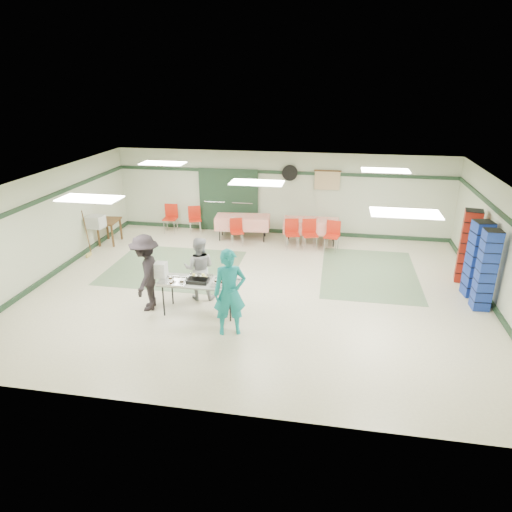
% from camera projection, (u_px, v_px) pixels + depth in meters
% --- Properties ---
extents(floor, '(11.00, 11.00, 0.00)m').
position_uv_depth(floor, '(257.00, 289.00, 11.32)').
color(floor, beige).
rests_on(floor, ground).
extents(ceiling, '(11.00, 11.00, 0.00)m').
position_uv_depth(ceiling, '(257.00, 182.00, 10.33)').
color(ceiling, white).
rests_on(ceiling, wall_back).
extents(wall_back, '(11.00, 0.00, 11.00)m').
position_uv_depth(wall_back, '(280.00, 194.00, 14.95)').
color(wall_back, beige).
rests_on(wall_back, floor).
extents(wall_front, '(11.00, 0.00, 11.00)m').
position_uv_depth(wall_front, '(205.00, 337.00, 6.70)').
color(wall_front, beige).
rests_on(wall_front, floor).
extents(wall_left, '(0.00, 9.00, 9.00)m').
position_uv_depth(wall_left, '(46.00, 226.00, 11.70)').
color(wall_left, beige).
rests_on(wall_left, floor).
extents(wall_right, '(0.00, 9.00, 9.00)m').
position_uv_depth(wall_right, '(505.00, 252.00, 9.94)').
color(wall_right, beige).
rests_on(wall_right, floor).
extents(trim_back, '(11.00, 0.06, 0.10)m').
position_uv_depth(trim_back, '(281.00, 172.00, 14.66)').
color(trim_back, '#1D3622').
rests_on(trim_back, wall_back).
extents(baseboard_back, '(11.00, 0.06, 0.12)m').
position_uv_depth(baseboard_back, '(279.00, 231.00, 15.39)').
color(baseboard_back, '#1D3622').
rests_on(baseboard_back, floor).
extents(trim_left, '(0.06, 9.00, 0.10)m').
position_uv_depth(trim_left, '(43.00, 199.00, 11.44)').
color(trim_left, '#1D3622').
rests_on(trim_left, wall_back).
extents(baseboard_left, '(0.06, 9.00, 0.12)m').
position_uv_depth(baseboard_left, '(55.00, 272.00, 12.17)').
color(baseboard_left, '#1D3622').
rests_on(baseboard_left, floor).
extents(trim_right, '(0.06, 9.00, 0.10)m').
position_uv_depth(trim_right, '(510.00, 222.00, 9.69)').
color(trim_right, '#1D3622').
rests_on(trim_right, wall_back).
extents(baseboard_right, '(0.06, 9.00, 0.12)m').
position_uv_depth(baseboard_right, '(492.00, 305.00, 10.41)').
color(baseboard_right, '#1D3622').
rests_on(baseboard_right, floor).
extents(green_patch_a, '(3.50, 3.00, 0.01)m').
position_uv_depth(green_patch_a, '(174.00, 267.00, 12.63)').
color(green_patch_a, gray).
rests_on(green_patch_a, floor).
extents(green_patch_b, '(2.50, 3.50, 0.01)m').
position_uv_depth(green_patch_b, '(369.00, 273.00, 12.24)').
color(green_patch_b, gray).
rests_on(green_patch_b, floor).
extents(double_door_left, '(0.90, 0.06, 2.10)m').
position_uv_depth(double_door_left, '(215.00, 200.00, 15.35)').
color(double_door_left, '#979A98').
rests_on(double_door_left, floor).
extents(double_door_right, '(0.90, 0.06, 2.10)m').
position_uv_depth(double_door_right, '(243.00, 201.00, 15.20)').
color(double_door_right, '#979A98').
rests_on(double_door_right, floor).
extents(door_frame, '(2.00, 0.03, 2.15)m').
position_uv_depth(door_frame, '(229.00, 201.00, 15.26)').
color(door_frame, '#1D3622').
rests_on(door_frame, floor).
extents(wall_fan, '(0.50, 0.10, 0.50)m').
position_uv_depth(wall_fan, '(290.00, 173.00, 14.59)').
color(wall_fan, black).
rests_on(wall_fan, wall_back).
extents(scroll_banner, '(0.80, 0.02, 0.60)m').
position_uv_depth(scroll_banner, '(327.00, 180.00, 14.47)').
color(scroll_banner, '#D1B882').
rests_on(scroll_banner, wall_back).
extents(serving_table, '(1.73, 0.70, 0.76)m').
position_uv_depth(serving_table, '(199.00, 283.00, 9.96)').
color(serving_table, '#A5A5A0').
rests_on(serving_table, floor).
extents(sheet_tray_right, '(0.63, 0.48, 0.02)m').
position_uv_depth(sheet_tray_right, '(227.00, 284.00, 9.80)').
color(sheet_tray_right, silver).
rests_on(sheet_tray_right, serving_table).
extents(sheet_tray_mid, '(0.56, 0.42, 0.02)m').
position_uv_depth(sheet_tray_mid, '(199.00, 278.00, 10.05)').
color(sheet_tray_mid, silver).
rests_on(sheet_tray_mid, serving_table).
extents(sheet_tray_left, '(0.63, 0.48, 0.02)m').
position_uv_depth(sheet_tray_left, '(173.00, 282.00, 9.90)').
color(sheet_tray_left, silver).
rests_on(sheet_tray_left, serving_table).
extents(baking_pan, '(0.46, 0.29, 0.08)m').
position_uv_depth(baking_pan, '(198.00, 281.00, 9.87)').
color(baking_pan, black).
rests_on(baking_pan, serving_table).
extents(foam_box_stack, '(0.26, 0.24, 0.35)m').
position_uv_depth(foam_box_stack, '(161.00, 270.00, 10.07)').
color(foam_box_stack, white).
rests_on(foam_box_stack, serving_table).
extents(volunteer_teal, '(0.76, 0.61, 1.81)m').
position_uv_depth(volunteer_teal, '(230.00, 293.00, 9.09)').
color(volunteer_teal, teal).
rests_on(volunteer_teal, floor).
extents(volunteer_grey, '(0.80, 0.65, 1.51)m').
position_uv_depth(volunteer_grey, '(199.00, 268.00, 10.62)').
color(volunteer_grey, '#97979D').
rests_on(volunteer_grey, floor).
extents(volunteer_dark, '(0.85, 1.23, 1.75)m').
position_uv_depth(volunteer_dark, '(146.00, 273.00, 10.08)').
color(volunteer_dark, black).
rests_on(volunteer_dark, floor).
extents(dining_table_a, '(1.73, 0.83, 0.77)m').
position_uv_depth(dining_table_a, '(311.00, 225.00, 14.30)').
color(dining_table_a, red).
rests_on(dining_table_a, floor).
extents(dining_table_b, '(1.77, 0.91, 0.77)m').
position_uv_depth(dining_table_b, '(242.00, 222.00, 14.66)').
color(dining_table_b, red).
rests_on(dining_table_b, floor).
extents(chair_a, '(0.52, 0.52, 0.92)m').
position_uv_depth(chair_a, '(310.00, 231.00, 13.79)').
color(chair_a, red).
rests_on(chair_a, floor).
extents(chair_b, '(0.50, 0.50, 0.90)m').
position_uv_depth(chair_b, '(292.00, 231.00, 13.88)').
color(chair_b, red).
rests_on(chair_b, floor).
extents(chair_c, '(0.50, 0.50, 0.91)m').
position_uv_depth(chair_c, '(333.00, 233.00, 13.68)').
color(chair_c, red).
rests_on(chair_c, floor).
extents(chair_d, '(0.50, 0.50, 0.84)m').
position_uv_depth(chair_d, '(236.00, 229.00, 14.16)').
color(chair_d, red).
rests_on(chair_d, floor).
extents(chair_loose_a, '(0.53, 0.53, 0.88)m').
position_uv_depth(chair_loose_a, '(195.00, 217.00, 15.31)').
color(chair_loose_a, red).
rests_on(chair_loose_a, floor).
extents(chair_loose_b, '(0.46, 0.46, 0.94)m').
position_uv_depth(chair_loose_b, '(171.00, 215.00, 15.33)').
color(chair_loose_b, red).
rests_on(chair_loose_b, floor).
extents(crate_stack_blue_a, '(0.38, 0.38, 1.88)m').
position_uv_depth(crate_stack_blue_a, '(486.00, 270.00, 10.04)').
color(crate_stack_blue_a, '#1B3FA2').
rests_on(crate_stack_blue_a, floor).
extents(crate_stack_red, '(0.49, 0.49, 1.89)m').
position_uv_depth(crate_stack_red, '(468.00, 247.00, 11.45)').
color(crate_stack_red, maroon).
rests_on(crate_stack_red, floor).
extents(crate_stack_blue_b, '(0.46, 0.46, 1.86)m').
position_uv_depth(crate_stack_blue_b, '(477.00, 259.00, 10.69)').
color(crate_stack_blue_b, '#1B3FA2').
rests_on(crate_stack_blue_b, floor).
extents(printer_table, '(0.63, 0.90, 0.74)m').
position_uv_depth(printer_table, '(109.00, 224.00, 14.26)').
color(printer_table, brown).
rests_on(printer_table, floor).
extents(office_printer, '(0.49, 0.44, 0.36)m').
position_uv_depth(office_printer, '(96.00, 222.00, 13.46)').
color(office_printer, '#B1B0AC').
rests_on(office_printer, printer_table).
extents(broom, '(0.08, 0.22, 1.38)m').
position_uv_depth(broom, '(87.00, 233.00, 13.15)').
color(broom, brown).
rests_on(broom, floor).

